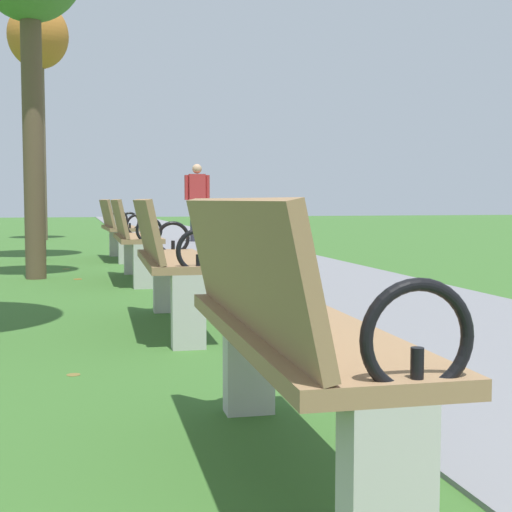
# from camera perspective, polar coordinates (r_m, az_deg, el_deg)

# --- Properties ---
(paved_walkway) EXTENTS (2.61, 44.00, 0.02)m
(paved_walkway) POSITION_cam_1_polar(r_m,az_deg,el_deg) (17.25, -5.79, 1.39)
(paved_walkway) COLOR slate
(paved_walkway) RESTS_ON ground
(park_bench_2) EXTENTS (0.51, 1.61, 0.90)m
(park_bench_2) POSITION_cam_1_polar(r_m,az_deg,el_deg) (2.36, 1.94, -5.63)
(park_bench_2) COLOR #93704C
(park_bench_2) RESTS_ON ground
(park_bench_3) EXTENTS (0.52, 1.61, 0.90)m
(park_bench_3) POSITION_cam_1_polar(r_m,az_deg,el_deg) (5.16, -6.81, -0.22)
(park_bench_3) COLOR #93704C
(park_bench_3) RESTS_ON ground
(park_bench_4) EXTENTS (0.48, 1.60, 0.90)m
(park_bench_4) POSITION_cam_1_polar(r_m,az_deg,el_deg) (8.25, -9.50, 1.45)
(park_bench_4) COLOR #93704C
(park_bench_4) RESTS_ON ground
(park_bench_5) EXTENTS (0.52, 1.61, 0.90)m
(park_bench_5) POSITION_cam_1_polar(r_m,az_deg,el_deg) (11.20, -10.68, 2.18)
(park_bench_5) COLOR #93704C
(park_bench_5) RESTS_ON ground
(tree_5) EXTENTS (1.31, 1.31, 5.19)m
(tree_5) POSITION_cam_1_polar(r_m,az_deg,el_deg) (17.45, -16.43, 15.33)
(tree_5) COLOR brown
(tree_5) RESTS_ON ground
(pedestrian_walking) EXTENTS (0.53, 0.24, 1.62)m
(pedestrian_walking) POSITION_cam_1_polar(r_m,az_deg,el_deg) (15.60, -4.55, 4.46)
(pedestrian_walking) COLOR #2D2D38
(pedestrian_walking) RESTS_ON paved_walkway
(scattered_leaves) EXTENTS (4.16, 13.73, 0.02)m
(scattered_leaves) POSITION_cam_1_polar(r_m,az_deg,el_deg) (6.08, -3.56, -3.98)
(scattered_leaves) COLOR brown
(scattered_leaves) RESTS_ON ground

